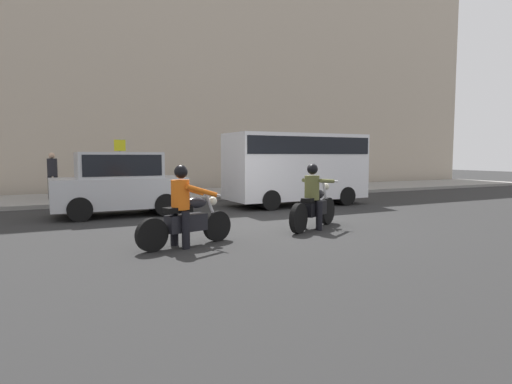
{
  "coord_description": "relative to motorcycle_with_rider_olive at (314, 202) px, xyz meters",
  "views": [
    {
      "loc": [
        -5.18,
        -9.29,
        1.7
      ],
      "look_at": [
        -0.77,
        -0.56,
        0.87
      ],
      "focal_mm": 29.93,
      "sensor_mm": 36.0,
      "label": 1
    }
  ],
  "objects": [
    {
      "name": "parked_van_white",
      "position": [
        2.19,
        4.25,
        0.78
      ],
      "size": [
        4.78,
        1.96,
        2.43
      ],
      "color": "silver",
      "rests_on": "ground_plane"
    },
    {
      "name": "pedestrian_bystander",
      "position": [
        -5.28,
        8.78,
        0.49
      ],
      "size": [
        0.34,
        0.34,
        1.67
      ],
      "color": "black",
      "rests_on": "sidewalk_slab"
    },
    {
      "name": "street_sign_post",
      "position": [
        -2.83,
        9.36,
        0.87
      ],
      "size": [
        0.44,
        0.08,
        2.22
      ],
      "color": "gray",
      "rests_on": "sidewalk_slab"
    },
    {
      "name": "motorcycle_with_rider_orange_stripe",
      "position": [
        -3.26,
        -0.54,
        0.0
      ],
      "size": [
        2.0,
        0.81,
        1.53
      ],
      "color": "black",
      "rests_on": "ground_plane"
    },
    {
      "name": "parked_hatchback_silver",
      "position": [
        -3.68,
        4.36,
        0.3
      ],
      "size": [
        3.62,
        1.76,
        1.8
      ],
      "color": "#B2B5BA",
      "rests_on": "ground_plane"
    },
    {
      "name": "ground_plane",
      "position": [
        -0.48,
        1.08,
        -0.63
      ],
      "size": [
        80.0,
        80.0,
        0.0
      ],
      "primitive_type": "plane",
      "color": "#272727"
    },
    {
      "name": "motorcycle_with_rider_olive",
      "position": [
        0.0,
        0.0,
        0.0
      ],
      "size": [
        1.97,
        1.22,
        1.52
      ],
      "color": "black",
      "rests_on": "ground_plane"
    },
    {
      "name": "sidewalk_slab",
      "position": [
        -0.48,
        9.08,
        -0.56
      ],
      "size": [
        40.0,
        4.4,
        0.14
      ],
      "primitive_type": "cube",
      "color": "gray",
      "rests_on": "ground_plane"
    },
    {
      "name": "building_facade",
      "position": [
        -0.48,
        12.48,
        5.71
      ],
      "size": [
        40.0,
        1.4,
        12.68
      ],
      "primitive_type": "cube",
      "color": "#B7A893",
      "rests_on": "ground_plane"
    }
  ]
}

